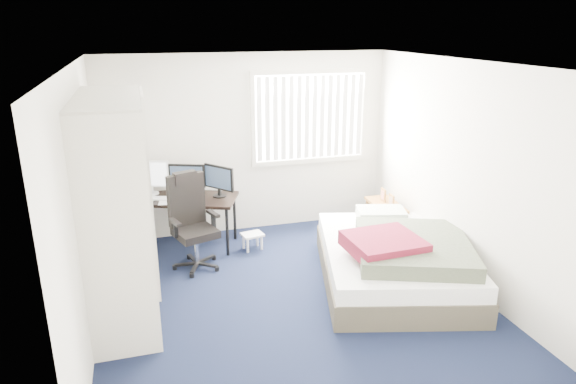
% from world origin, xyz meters
% --- Properties ---
extents(ground, '(4.20, 4.20, 0.00)m').
position_xyz_m(ground, '(0.00, 0.00, 0.00)').
color(ground, black).
rests_on(ground, ground).
extents(room_shell, '(4.20, 4.20, 4.20)m').
position_xyz_m(room_shell, '(0.00, 0.00, 1.51)').
color(room_shell, silver).
rests_on(room_shell, ground).
extents(window_assembly, '(1.72, 0.09, 1.32)m').
position_xyz_m(window_assembly, '(0.90, 2.04, 1.60)').
color(window_assembly, white).
rests_on(window_assembly, ground).
extents(closet, '(0.64, 1.84, 2.22)m').
position_xyz_m(closet, '(-1.67, 0.27, 1.35)').
color(closet, beige).
rests_on(closet, ground).
extents(desk, '(1.53, 1.10, 1.15)m').
position_xyz_m(desk, '(-0.95, 1.75, 0.73)').
color(desk, black).
rests_on(desk, ground).
extents(office_chair, '(0.70, 0.70, 1.17)m').
position_xyz_m(office_chair, '(-0.92, 1.10, 0.45)').
color(office_chair, black).
rests_on(office_chair, ground).
extents(footstool, '(0.31, 0.26, 0.22)m').
position_xyz_m(footstool, '(-0.12, 1.35, 0.17)').
color(footstool, white).
rests_on(footstool, ground).
extents(nightstand, '(0.39, 0.74, 0.67)m').
position_xyz_m(nightstand, '(1.75, 1.24, 0.43)').
color(nightstand, brown).
rests_on(nightstand, ground).
extents(bed, '(2.09, 2.46, 0.70)m').
position_xyz_m(bed, '(1.25, -0.00, 0.29)').
color(bed, '#413B2F').
rests_on(bed, ground).
extents(pine_box, '(0.43, 0.37, 0.27)m').
position_xyz_m(pine_box, '(-1.65, 0.03, 0.13)').
color(pine_box, tan).
rests_on(pine_box, ground).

